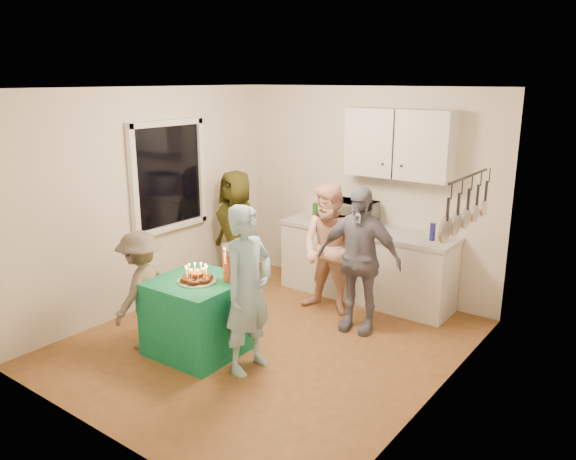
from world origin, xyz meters
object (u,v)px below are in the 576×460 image
Objects in this scene: counter at (365,265)px; party_table at (199,316)px; microwave at (353,214)px; man_birthday at (248,290)px; woman_back_center at (330,249)px; child_near_left at (141,290)px; woman_back_right at (359,259)px; woman_back_left at (237,229)px; punch_jar at (234,263)px.

counter is 2.35m from party_table.
man_birthday is at bearing -90.23° from microwave.
child_near_left is (-1.06, -1.89, -0.16)m from woman_back_center.
woman_back_center is at bearing 5.36° from man_birthday.
party_table is 1.79m from woman_back_right.
woman_back_center is (0.08, -0.63, -0.29)m from microwave.
counter is at bearing -5.29° from microwave.
counter is at bearing 73.96° from party_table.
woman_back_left reaches higher than microwave.
woman_back_center is (-0.12, 1.59, -0.03)m from man_birthday.
woman_back_left is at bearing 131.06° from punch_jar.
man_birthday reaches higher than counter.
man_birthday is 2.28m from woman_back_left.
punch_jar is at bearing 61.59° from man_birthday.
woman_back_center is 0.53m from woman_back_right.
punch_jar is 0.21× the size of man_birthday.
man_birthday is 1.03× the size of woman_back_left.
woman_back_right is at bearing 11.93° from woman_back_left.
party_table is 0.64m from child_near_left.
punch_jar is at bearing 38.73° from party_table.
punch_jar is at bearing -30.12° from woman_back_left.
woman_back_right reaches higher than party_table.
woman_back_right is at bearing -66.31° from counter.
woman_back_center is (-0.12, -0.63, 0.34)m from counter.
woman_back_right reaches higher than man_birthday.
woman_back_left is at bearing -161.96° from microwave.
microwave is at bearing 6.29° from man_birthday.
microwave is 2.40m from party_table.
woman_back_left reaches higher than child_near_left.
counter is 1.79× the size of child_near_left.
woman_back_right is at bearing -13.90° from man_birthday.
woman_back_left is 1.00× the size of woman_back_center.
woman_back_left reaches higher than woman_back_center.
counter is at bearing 39.45° from woman_back_left.
punch_jar is 0.28× the size of child_near_left.
woman_back_center is at bearing 72.01° from party_table.
counter is 3.88× the size of microwave.
man_birthday is at bearing -90.16° from counter.
child_near_left is at bearing -148.79° from punch_jar.
man_birthday is 1.30× the size of child_near_left.
man_birthday reaches higher than microwave.
counter is at bearing 137.64° from child_near_left.
woman_back_right is (0.49, -0.21, 0.03)m from woman_back_center.
microwave is 0.67× the size of party_table.
woman_back_right reaches higher than counter.
microwave reaches higher than counter.
party_table is 0.66m from punch_jar.
child_near_left is (0.42, -1.92, -0.16)m from woman_back_left.
punch_jar is at bearing 103.98° from child_near_left.
microwave is 2.03m from punch_jar.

